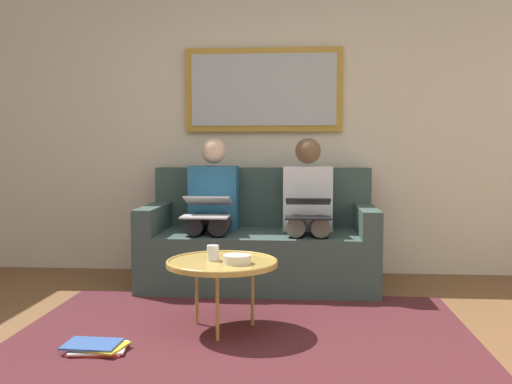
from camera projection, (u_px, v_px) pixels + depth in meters
name	position (u px, v px, depth m)	size (l,w,h in m)	color
wall_rear	(264.00, 120.00, 4.94)	(6.00, 0.12, 2.60)	beige
area_rug	(244.00, 333.00, 3.30)	(2.60, 1.80, 0.01)	#4C1E23
couch	(260.00, 243.00, 4.53)	(1.76, 0.90, 0.90)	#384C47
framed_mirror	(264.00, 90.00, 4.83)	(1.31, 0.05, 0.70)	#B7892D
coffee_table	(222.00, 263.00, 3.33)	(0.65, 0.65, 0.42)	tan
cup	(213.00, 253.00, 3.34)	(0.07, 0.07, 0.09)	silver
bowl	(237.00, 259.00, 3.25)	(0.16, 0.16, 0.05)	beige
person_left	(308.00, 207.00, 4.41)	(0.38, 0.58, 1.14)	silver
laptop_black	(308.00, 209.00, 4.17)	(0.33, 0.33, 0.14)	black
person_right	(212.00, 207.00, 4.47)	(0.38, 0.58, 1.14)	#235B84
laptop_silver	(207.00, 208.00, 4.23)	(0.34, 0.34, 0.15)	silver
magazine_stack	(97.00, 347.00, 3.00)	(0.33, 0.26, 0.04)	red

